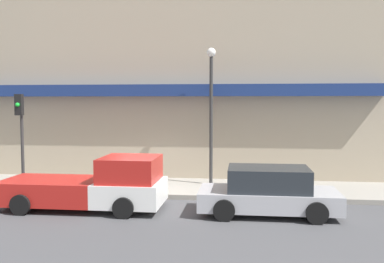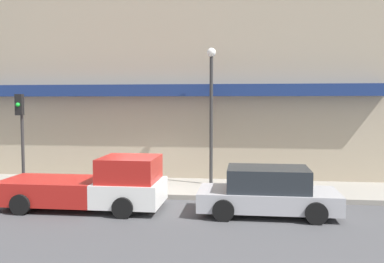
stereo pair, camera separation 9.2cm
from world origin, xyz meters
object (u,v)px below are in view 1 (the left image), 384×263
object	(u,v)px
street_lamp	(211,100)
traffic_light	(21,124)
pickup_truck	(94,186)
fire_hydrant	(151,183)
parked_car	(268,192)

from	to	relation	value
street_lamp	traffic_light	world-z (taller)	street_lamp
pickup_truck	fire_hydrant	xyz separation A→B (m)	(1.45, 2.07, -0.26)
fire_hydrant	traffic_light	distance (m)	5.47
pickup_truck	traffic_light	xyz separation A→B (m)	(-3.56, 1.93, 1.92)
street_lamp	parked_car	bearing A→B (deg)	-61.10
street_lamp	traffic_light	bearing A→B (deg)	-165.43
street_lamp	fire_hydrant	bearing A→B (deg)	-141.03
parked_car	fire_hydrant	size ratio (longest dim) A/B	6.60
parked_car	fire_hydrant	world-z (taller)	parked_car
pickup_truck	traffic_light	size ratio (longest dim) A/B	1.46
parked_car	fire_hydrant	bearing A→B (deg)	155.10
parked_car	traffic_light	xyz separation A→B (m)	(-9.21, 1.93, 1.96)
parked_car	street_lamp	distance (m)	5.20
pickup_truck	fire_hydrant	distance (m)	2.54
fire_hydrant	traffic_light	size ratio (longest dim) A/B	0.18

